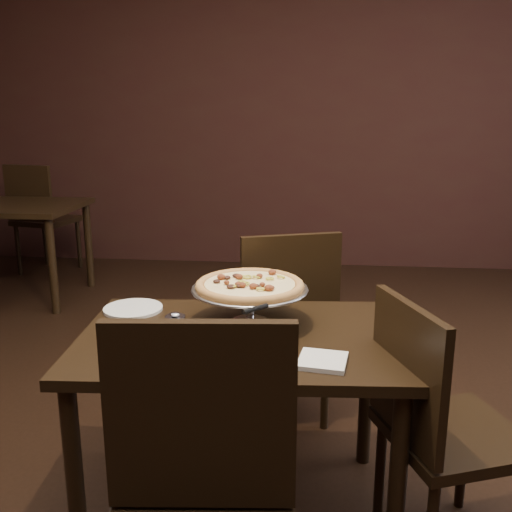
# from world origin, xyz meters

# --- Properties ---
(room) EXTENTS (6.04, 7.04, 2.84)m
(room) POSITION_xyz_m (0.06, 0.03, 1.40)
(room) COLOR black
(room) RESTS_ON ground
(dining_table) EXTENTS (1.14, 0.80, 0.69)m
(dining_table) POSITION_xyz_m (-0.05, -0.04, 0.60)
(dining_table) COLOR black
(dining_table) RESTS_ON ground
(background_table) EXTENTS (1.19, 0.80, 0.75)m
(background_table) POSITION_xyz_m (-2.20, 2.25, 0.65)
(background_table) COLOR black
(background_table) RESTS_ON ground
(pizza_stand) EXTENTS (0.42, 0.42, 0.17)m
(pizza_stand) POSITION_xyz_m (-0.03, 0.07, 0.83)
(pizza_stand) COLOR silver
(pizza_stand) RESTS_ON dining_table
(parmesan_shaker) EXTENTS (0.07, 0.07, 0.12)m
(parmesan_shaker) POSITION_xyz_m (-0.25, -0.16, 0.74)
(parmesan_shaker) COLOR beige
(parmesan_shaker) RESTS_ON dining_table
(pepper_flake_shaker) EXTENTS (0.06, 0.06, 0.10)m
(pepper_flake_shaker) POSITION_xyz_m (-0.17, -0.23, 0.74)
(pepper_flake_shaker) COLOR maroon
(pepper_flake_shaker) RESTS_ON dining_table
(packet_caddy) EXTENTS (0.10, 0.10, 0.08)m
(packet_caddy) POSITION_xyz_m (-0.36, -0.18, 0.72)
(packet_caddy) COLOR black
(packet_caddy) RESTS_ON dining_table
(napkin_stack) EXTENTS (0.16, 0.16, 0.02)m
(napkin_stack) POSITION_xyz_m (0.23, -0.25, 0.70)
(napkin_stack) COLOR white
(napkin_stack) RESTS_ON dining_table
(plate_left) EXTENTS (0.23, 0.23, 0.01)m
(plate_left) POSITION_xyz_m (-0.49, 0.16, 0.69)
(plate_left) COLOR white
(plate_left) RESTS_ON dining_table
(plate_near) EXTENTS (0.24, 0.24, 0.01)m
(plate_near) POSITION_xyz_m (-0.01, -0.33, 0.69)
(plate_near) COLOR white
(plate_near) RESTS_ON dining_table
(serving_spatula) EXTENTS (0.14, 0.14, 0.02)m
(serving_spatula) POSITION_xyz_m (0.01, -0.16, 0.82)
(serving_spatula) COLOR silver
(serving_spatula) RESTS_ON pizza_stand
(chair_far) EXTENTS (0.55, 0.55, 0.93)m
(chair_far) POSITION_xyz_m (0.06, 0.58, 0.51)
(chair_far) COLOR black
(chair_far) RESTS_ON ground
(chair_side) EXTENTS (0.53, 0.53, 0.88)m
(chair_side) POSITION_xyz_m (0.59, -0.19, 0.48)
(chair_side) COLOR black
(chair_side) RESTS_ON ground
(bg_chair_far) EXTENTS (0.55, 0.55, 0.99)m
(bg_chair_far) POSITION_xyz_m (-2.23, 2.94, 0.54)
(bg_chair_far) COLOR black
(bg_chair_far) RESTS_ON ground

